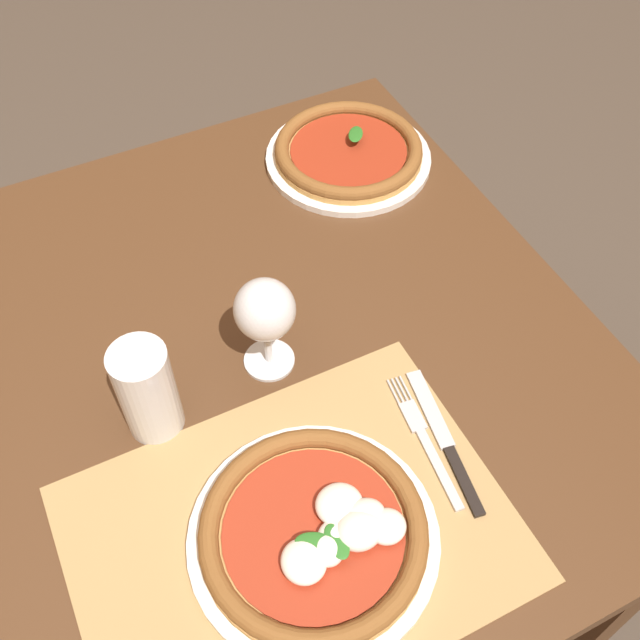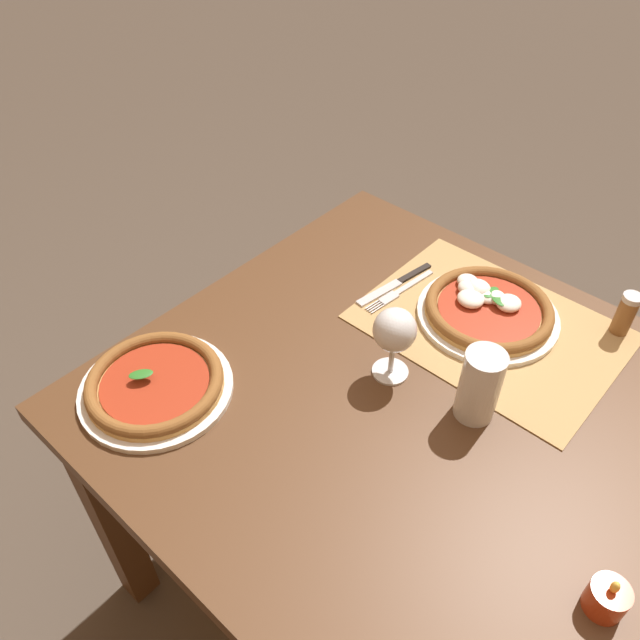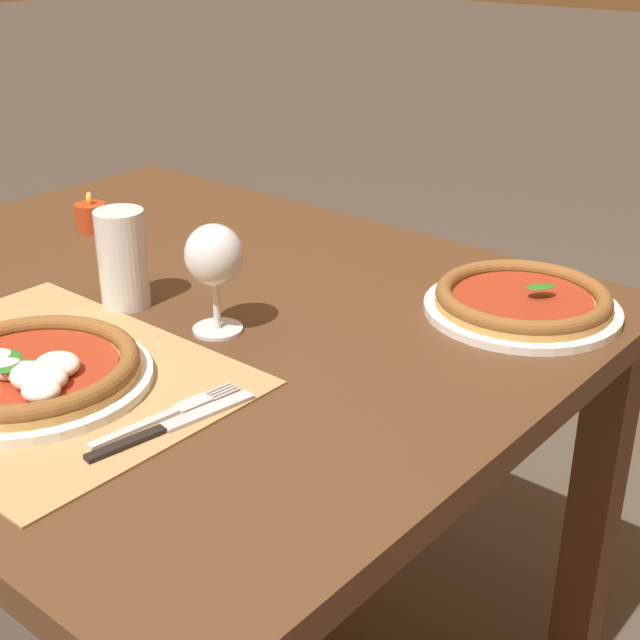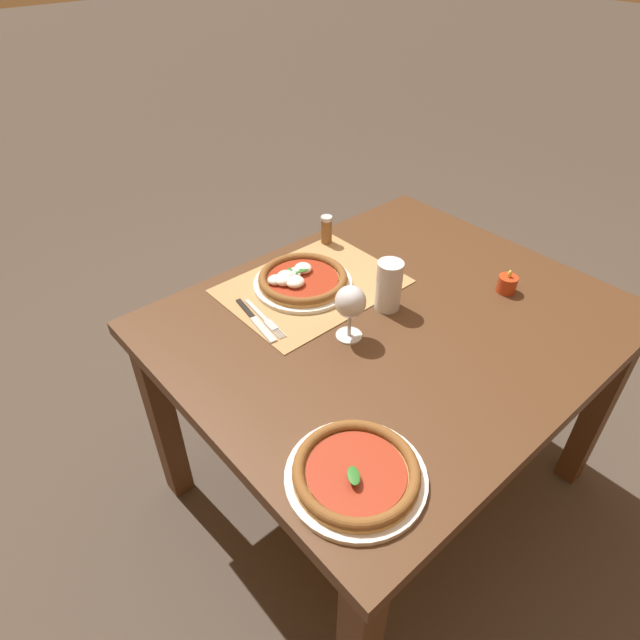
# 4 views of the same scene
# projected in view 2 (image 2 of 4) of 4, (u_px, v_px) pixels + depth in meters

# --- Properties ---
(ground_plane) EXTENTS (24.00, 24.00, 0.00)m
(ground_plane) POSITION_uv_depth(u_px,v_px,m) (408.00, 599.00, 1.61)
(ground_plane) COLOR #473D33
(dining_table) EXTENTS (1.21, 1.00, 0.74)m
(dining_table) POSITION_uv_depth(u_px,v_px,m) (441.00, 455.00, 1.17)
(dining_table) COLOR #4C301C
(dining_table) RESTS_ON ground
(paper_placemat) EXTENTS (0.50, 0.37, 0.00)m
(paper_placemat) POSITION_uv_depth(u_px,v_px,m) (490.00, 326.00, 1.28)
(paper_placemat) COLOR #A88451
(paper_placemat) RESTS_ON dining_table
(pizza_near) EXTENTS (0.29, 0.29, 0.05)m
(pizza_near) POSITION_uv_depth(u_px,v_px,m) (488.00, 309.00, 1.29)
(pizza_near) COLOR silver
(pizza_near) RESTS_ON paper_placemat
(pizza_far) EXTENTS (0.28, 0.28, 0.04)m
(pizza_far) POSITION_uv_depth(u_px,v_px,m) (155.00, 384.00, 1.14)
(pizza_far) COLOR silver
(pizza_far) RESTS_ON dining_table
(wine_glass) EXTENTS (0.08, 0.08, 0.16)m
(wine_glass) POSITION_uv_depth(u_px,v_px,m) (394.00, 333.00, 1.12)
(wine_glass) COLOR silver
(wine_glass) RESTS_ON dining_table
(pint_glass) EXTENTS (0.07, 0.07, 0.15)m
(pint_glass) POSITION_uv_depth(u_px,v_px,m) (479.00, 387.00, 1.07)
(pint_glass) COLOR silver
(pint_glass) RESTS_ON dining_table
(fork) EXTENTS (0.04, 0.20, 0.00)m
(fork) POSITION_uv_depth(u_px,v_px,m) (400.00, 291.00, 1.36)
(fork) COLOR #B7B7BC
(fork) RESTS_ON paper_placemat
(knife) EXTENTS (0.05, 0.22, 0.01)m
(knife) POSITION_uv_depth(u_px,v_px,m) (395.00, 284.00, 1.37)
(knife) COLOR black
(knife) RESTS_ON paper_placemat
(votive_candle) EXTENTS (0.06, 0.06, 0.07)m
(votive_candle) POSITION_uv_depth(u_px,v_px,m) (606.00, 599.00, 0.85)
(votive_candle) COLOR #B23819
(votive_candle) RESTS_ON dining_table
(pepper_shaker) EXTENTS (0.04, 0.04, 0.10)m
(pepper_shaker) POSITION_uv_depth(u_px,v_px,m) (625.00, 314.00, 1.24)
(pepper_shaker) COLOR brown
(pepper_shaker) RESTS_ON dining_table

